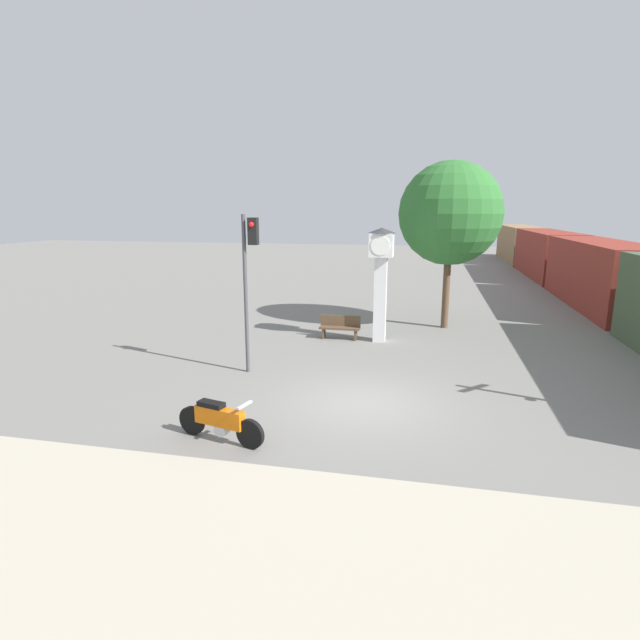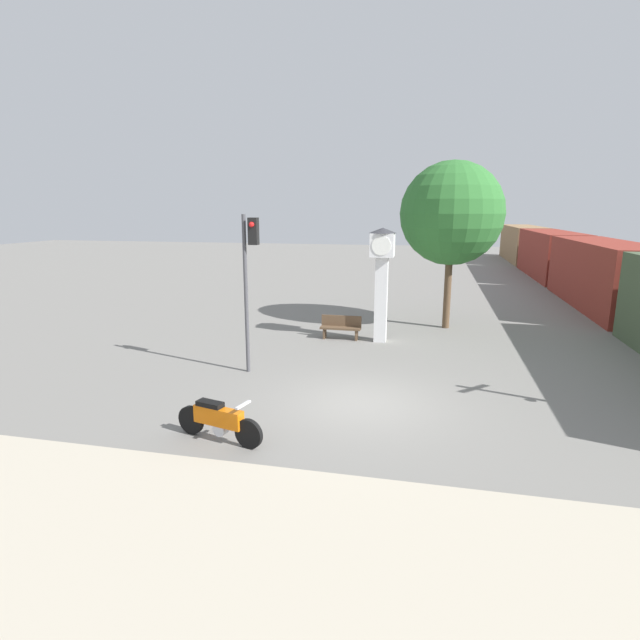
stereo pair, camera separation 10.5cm
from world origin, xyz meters
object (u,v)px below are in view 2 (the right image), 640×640
clock_tower (382,267)px  traffic_light (249,267)px  street_tree (452,214)px  freight_train (572,263)px  bench (341,327)px  motorcycle (218,420)px

clock_tower → traffic_light: bearing=-127.5°
clock_tower → street_tree: bearing=48.8°
clock_tower → freight_train: 18.99m
freight_train → bench: size_ratio=30.55×
bench → street_tree: bearing=35.0°
clock_tower → freight_train: clock_tower is taller
freight_train → bench: freight_train is taller
clock_tower → street_tree: street_tree is taller
freight_train → traffic_light: 24.84m
motorcycle → clock_tower: bearing=88.8°
freight_train → clock_tower: bearing=-124.0°
traffic_light → bench: bearing=66.8°
street_tree → bench: bearing=-145.0°
freight_train → traffic_light: bearing=-124.8°
traffic_light → street_tree: 9.82m
clock_tower → freight_train: (10.59, 15.71, -1.19)m
clock_tower → bench: bearing=178.8°
motorcycle → bench: (1.04, 9.39, 0.01)m
traffic_light → street_tree: street_tree is taller
bench → clock_tower: bearing=-1.2°
traffic_light → bench: 5.82m
motorcycle → traffic_light: 5.60m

